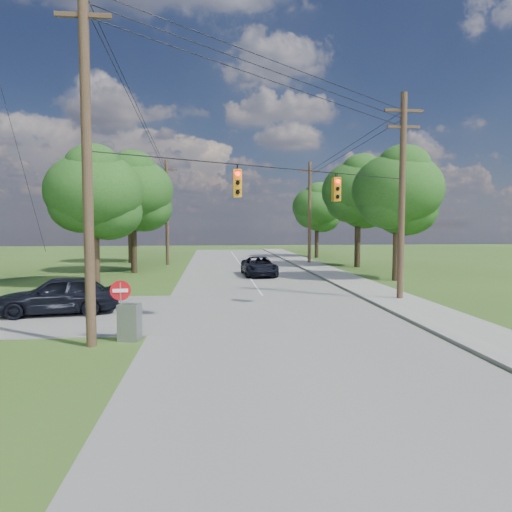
{
  "coord_description": "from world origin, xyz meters",
  "views": [
    {
      "loc": [
        -0.73,
        -14.45,
        3.92
      ],
      "look_at": [
        1.16,
        5.0,
        2.55
      ],
      "focal_mm": 32.0,
      "sensor_mm": 36.0,
      "label": 1
    }
  ],
  "objects": [
    {
      "name": "ground",
      "position": [
        0.0,
        0.0,
        0.0
      ],
      "size": [
        140.0,
        140.0,
        0.0
      ],
      "primitive_type": "plane",
      "color": "#39591D",
      "rests_on": "ground"
    },
    {
      "name": "main_road",
      "position": [
        2.0,
        5.0,
        0.01
      ],
      "size": [
        10.0,
        100.0,
        0.03
      ],
      "primitive_type": "cube",
      "color": "gray",
      "rests_on": "ground"
    },
    {
      "name": "sidewalk_east",
      "position": [
        8.7,
        5.0,
        0.06
      ],
      "size": [
        2.6,
        100.0,
        0.12
      ],
      "primitive_type": "cube",
      "color": "#A6A49B",
      "rests_on": "ground"
    },
    {
      "name": "pole_sw",
      "position": [
        -4.6,
        0.4,
        6.23
      ],
      "size": [
        2.0,
        0.32,
        12.0
      ],
      "color": "brown",
      "rests_on": "ground"
    },
    {
      "name": "pole_ne",
      "position": [
        8.9,
        8.0,
        5.47
      ],
      "size": [
        2.0,
        0.32,
        10.5
      ],
      "color": "brown",
      "rests_on": "ground"
    },
    {
      "name": "pole_north_e",
      "position": [
        8.9,
        30.0,
        5.13
      ],
      "size": [
        2.0,
        0.32,
        10.0
      ],
      "color": "brown",
      "rests_on": "ground"
    },
    {
      "name": "pole_north_w",
      "position": [
        -5.0,
        30.0,
        5.13
      ],
      "size": [
        2.0,
        0.32,
        10.0
      ],
      "color": "brown",
      "rests_on": "ground"
    },
    {
      "name": "power_lines",
      "position": [
        1.5,
        11.54,
        9.15
      ],
      "size": [
        13.93,
        29.62,
        4.93
      ],
      "color": "black",
      "rests_on": "ground"
    },
    {
      "name": "traffic_signals",
      "position": [
        2.55,
        4.43,
        5.5
      ],
      "size": [
        4.91,
        3.27,
        1.05
      ],
      "color": "orange",
      "rests_on": "ground"
    },
    {
      "name": "tree_w_near",
      "position": [
        -8.0,
        15.0,
        5.92
      ],
      "size": [
        6.0,
        6.0,
        8.4
      ],
      "color": "#473423",
      "rests_on": "ground"
    },
    {
      "name": "tree_w_mid",
      "position": [
        -7.0,
        23.0,
        6.58
      ],
      "size": [
        6.4,
        6.4,
        9.22
      ],
      "color": "#473423",
      "rests_on": "ground"
    },
    {
      "name": "tree_w_far",
      "position": [
        -9.0,
        33.0,
        6.25
      ],
      "size": [
        6.0,
        6.0,
        8.73
      ],
      "color": "#473423",
      "rests_on": "ground"
    },
    {
      "name": "tree_e_near",
      "position": [
        12.0,
        16.0,
        6.25
      ],
      "size": [
        6.2,
        6.2,
        8.81
      ],
      "color": "#473423",
      "rests_on": "ground"
    },
    {
      "name": "tree_e_mid",
      "position": [
        12.5,
        26.0,
        6.91
      ],
      "size": [
        6.6,
        6.6,
        9.64
      ],
      "color": "#473423",
      "rests_on": "ground"
    },
    {
      "name": "tree_e_far",
      "position": [
        11.5,
        38.0,
        5.92
      ],
      "size": [
        5.8,
        5.8,
        8.32
      ],
      "color": "#473423",
      "rests_on": "ground"
    },
    {
      "name": "car_cross_dark",
      "position": [
        -7.31,
        5.8,
        0.87
      ],
      "size": [
        5.19,
        2.74,
        1.68
      ],
      "primitive_type": "imported",
      "rotation": [
        0.0,
        0.0,
        -1.41
      ],
      "color": "black",
      "rests_on": "cross_road"
    },
    {
      "name": "car_main_north",
      "position": [
        2.82,
        19.67,
        0.74
      ],
      "size": [
        2.56,
        5.21,
        1.42
      ],
      "primitive_type": "imported",
      "rotation": [
        0.0,
        0.0,
        0.04
      ],
      "color": "black",
      "rests_on": "main_road"
    },
    {
      "name": "control_cabinet",
      "position": [
        -3.5,
        1.0,
        0.62
      ],
      "size": [
        0.79,
        0.64,
        1.24
      ],
      "primitive_type": "cube",
      "rotation": [
        0.0,
        0.0,
        -0.24
      ],
      "color": "gray",
      "rests_on": "ground"
    },
    {
      "name": "do_not_enter_sign",
      "position": [
        -3.78,
        1.0,
        1.52
      ],
      "size": [
        0.68,
        0.14,
        2.05
      ],
      "rotation": [
        0.0,
        0.0,
        0.13
      ],
      "color": "gray",
      "rests_on": "ground"
    }
  ]
}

